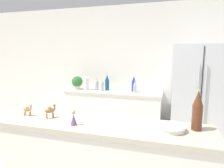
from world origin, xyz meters
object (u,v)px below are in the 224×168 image
at_px(camel_figurine, 28,109).
at_px(camel_figurine_second, 50,110).
at_px(back_bottle_4, 135,87).
at_px(paper_towel_roll, 86,84).
at_px(back_bottle_2, 102,85).
at_px(back_bottle_3, 134,84).
at_px(potted_plant, 77,82).
at_px(back_bottle_0, 107,82).
at_px(wine_bottle, 197,111).
at_px(refrigerator, 198,97).
at_px(back_bottle_1, 97,84).
at_px(wise_man_figurine_crimson, 74,119).
at_px(fruit_bowl, 171,128).

xyz_separation_m(camel_figurine, camel_figurine_second, (0.26, 0.00, 0.01)).
distance_m(back_bottle_4, camel_figurine, 2.11).
distance_m(paper_towel_roll, camel_figurine_second, 2.01).
xyz_separation_m(back_bottle_2, back_bottle_3, (0.59, 0.12, 0.03)).
bearing_deg(paper_towel_roll, potted_plant, 173.77).
relative_size(back_bottle_0, wine_bottle, 0.91).
relative_size(potted_plant, back_bottle_3, 0.87).
height_order(wine_bottle, camel_figurine_second, wine_bottle).
height_order(back_bottle_4, camel_figurine_second, back_bottle_4).
relative_size(refrigerator, back_bottle_1, 6.84).
relative_size(back_bottle_1, wise_man_figurine_crimson, 1.85).
bearing_deg(refrigerator, wise_man_figurine_crimson, -121.75).
bearing_deg(camel_figurine_second, fruit_bowl, 0.17).
bearing_deg(back_bottle_4, fruit_bowl, -71.52).
bearing_deg(fruit_bowl, back_bottle_0, 120.81).
distance_m(back_bottle_1, back_bottle_4, 0.78).
bearing_deg(back_bottle_3, back_bottle_1, -177.70).
xyz_separation_m(back_bottle_3, back_bottle_4, (0.04, -0.09, -0.03)).
bearing_deg(camel_figurine_second, back_bottle_0, 92.39).
height_order(back_bottle_3, fruit_bowl, back_bottle_3).
bearing_deg(paper_towel_roll, back_bottle_1, 21.05).
bearing_deg(wine_bottle, back_bottle_1, 130.05).
height_order(back_bottle_0, back_bottle_3, back_bottle_0).
bearing_deg(paper_towel_roll, refrigerator, -0.72).
bearing_deg(paper_towel_roll, back_bottle_3, 6.38).
height_order(back_bottle_0, fruit_bowl, back_bottle_0).
relative_size(back_bottle_1, camel_figurine_second, 1.86).
relative_size(back_bottle_0, wise_man_figurine_crimson, 2.25).
bearing_deg(back_bottle_1, wine_bottle, -49.95).
relative_size(back_bottle_2, camel_figurine_second, 1.75).
height_order(back_bottle_2, back_bottle_4, back_bottle_2).
bearing_deg(back_bottle_4, wise_man_figurine_crimson, -94.91).
distance_m(back_bottle_0, fruit_bowl, 2.41).
height_order(paper_towel_roll, back_bottle_0, back_bottle_0).
relative_size(camel_figurine, camel_figurine_second, 0.86).
xyz_separation_m(back_bottle_0, wine_bottle, (1.44, -1.99, 0.11)).
xyz_separation_m(wine_bottle, camel_figurine, (-1.61, -0.08, -0.09)).
relative_size(potted_plant, back_bottle_4, 1.14).
xyz_separation_m(paper_towel_roll, camel_figurine, (0.22, -1.96, 0.03)).
bearing_deg(back_bottle_0, fruit_bowl, -59.19).
bearing_deg(potted_plant, wine_bottle, -42.91).
bearing_deg(wise_man_figurine_crimson, back_bottle_3, 86.30).
height_order(refrigerator, back_bottle_3, refrigerator).
distance_m(potted_plant, back_bottle_3, 1.15).
distance_m(refrigerator, wine_bottle, 1.88).
xyz_separation_m(refrigerator, back_bottle_3, (-1.12, 0.13, 0.16)).
relative_size(potted_plant, paper_towel_roll, 1.03).
bearing_deg(camel_figurine, back_bottle_3, 70.84).
distance_m(back_bottle_3, camel_figurine, 2.18).
xyz_separation_m(fruit_bowl, wise_man_figurine_crimson, (-0.84, -0.11, 0.03)).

